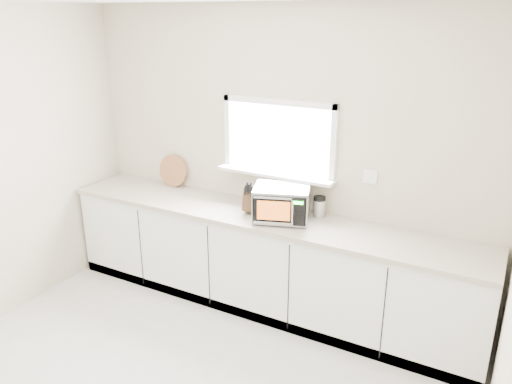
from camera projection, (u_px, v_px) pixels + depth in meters
The scene contains 7 objects.
back_wall at pixel (279, 158), 4.53m from camera, with size 4.00×0.17×2.70m.
cabinets at pixel (263, 262), 4.59m from camera, with size 3.92×0.60×0.88m, color white.
countertop at pixel (263, 217), 4.43m from camera, with size 3.92×0.64×0.04m, color #B5A495.
microwave at pixel (282, 203), 4.25m from camera, with size 0.55×0.49×0.30m.
knife_block at pixel (251, 199), 4.44m from camera, with size 0.13×0.21×0.29m.
cutting_board at pixel (173, 171), 5.10m from camera, with size 0.33×0.33×0.02m, color #AA7242.
coffee_grinder at pixel (319, 206), 4.35m from camera, with size 0.11×0.11×0.19m.
Camera 1 is at (1.91, -1.93, 2.59)m, focal length 35.00 mm.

